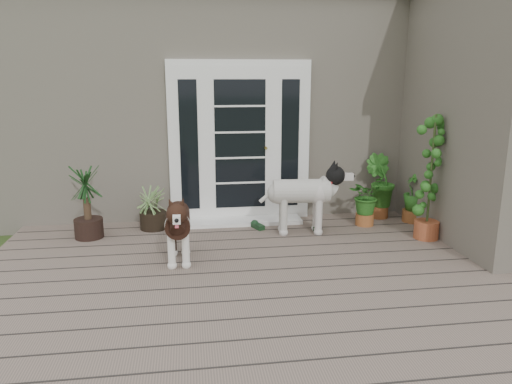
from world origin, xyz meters
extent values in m
cube|color=#6B5B4C|center=(0.00, 0.40, 0.06)|extent=(6.20, 4.60, 0.12)
cube|color=#665E54|center=(0.00, 4.65, 1.55)|extent=(7.40, 4.00, 3.10)
cube|color=#2D2826|center=(0.00, 4.65, 3.20)|extent=(7.60, 4.20, 0.20)
cube|color=#665E54|center=(2.90, 1.50, 1.55)|extent=(1.60, 2.40, 3.10)
cube|color=white|center=(-0.20, 2.60, 1.19)|extent=(1.90, 0.14, 2.15)
cube|color=white|center=(-0.20, 2.40, 0.14)|extent=(1.60, 0.40, 0.05)
imported|color=#1D4C15|center=(1.41, 2.07, 0.41)|extent=(0.65, 0.65, 0.59)
imported|color=#1B5F20|center=(1.73, 2.40, 0.45)|extent=(0.63, 0.63, 0.67)
imported|color=#1A5C1B|center=(2.13, 2.13, 0.40)|extent=(0.40, 0.40, 0.57)
camera|label=1|loc=(-0.89, -3.85, 2.06)|focal=33.92mm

